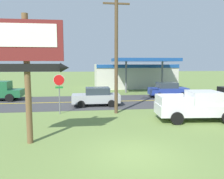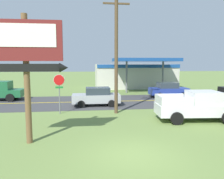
{
  "view_description": "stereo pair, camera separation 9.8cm",
  "coord_description": "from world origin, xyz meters",
  "px_view_note": "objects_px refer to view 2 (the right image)",
  "views": [
    {
      "loc": [
        -2.11,
        -8.61,
        3.81
      ],
      "look_at": [
        0.0,
        8.0,
        1.8
      ],
      "focal_mm": 35.7,
      "sensor_mm": 36.0,
      "label": 1
    },
    {
      "loc": [
        -2.01,
        -8.62,
        3.81
      ],
      "look_at": [
        0.0,
        8.0,
        1.8
      ],
      "focal_mm": 35.7,
      "sensor_mm": 36.0,
      "label": 2
    }
  ],
  "objects_px": {
    "stop_sign": "(59,87)",
    "pickup_white_parked_on_lawn": "(197,106)",
    "utility_pole": "(116,46)",
    "car_blue_near_lane": "(168,90)",
    "gas_station": "(135,75)",
    "car_silver_far_lane": "(96,96)",
    "motel_sign": "(27,54)"
  },
  "relations": [
    {
      "from": "stop_sign",
      "to": "car_silver_far_lane",
      "type": "bearing_deg",
      "value": 44.5
    },
    {
      "from": "utility_pole",
      "to": "car_blue_near_lane",
      "type": "relative_size",
      "value": 2.23
    },
    {
      "from": "stop_sign",
      "to": "utility_pole",
      "type": "distance_m",
      "value": 5.19
    },
    {
      "from": "utility_pole",
      "to": "gas_station",
      "type": "relative_size",
      "value": 0.78
    },
    {
      "from": "utility_pole",
      "to": "motel_sign",
      "type": "bearing_deg",
      "value": -129.77
    },
    {
      "from": "car_blue_near_lane",
      "to": "car_silver_far_lane",
      "type": "distance_m",
      "value": 9.11
    },
    {
      "from": "car_silver_far_lane",
      "to": "utility_pole",
      "type": "bearing_deg",
      "value": -67.12
    },
    {
      "from": "utility_pole",
      "to": "gas_station",
      "type": "distance_m",
      "value": 18.27
    },
    {
      "from": "stop_sign",
      "to": "pickup_white_parked_on_lawn",
      "type": "height_order",
      "value": "stop_sign"
    },
    {
      "from": "gas_station",
      "to": "motel_sign",
      "type": "bearing_deg",
      "value": -113.99
    },
    {
      "from": "car_silver_far_lane",
      "to": "pickup_white_parked_on_lawn",
      "type": "bearing_deg",
      "value": -43.0
    },
    {
      "from": "stop_sign",
      "to": "gas_station",
      "type": "relative_size",
      "value": 0.25
    },
    {
      "from": "stop_sign",
      "to": "gas_station",
      "type": "xyz_separation_m",
      "value": [
        9.59,
        16.89,
        -0.08
      ]
    },
    {
      "from": "motel_sign",
      "to": "car_silver_far_lane",
      "type": "xyz_separation_m",
      "value": [
        3.59,
        9.06,
        -3.36
      ]
    },
    {
      "from": "stop_sign",
      "to": "car_silver_far_lane",
      "type": "xyz_separation_m",
      "value": [
        2.9,
        2.85,
        -1.2
      ]
    },
    {
      "from": "motel_sign",
      "to": "stop_sign",
      "type": "distance_m",
      "value": 6.6
    },
    {
      "from": "motel_sign",
      "to": "utility_pole",
      "type": "relative_size",
      "value": 0.64
    },
    {
      "from": "gas_station",
      "to": "car_silver_far_lane",
      "type": "distance_m",
      "value": 15.59
    },
    {
      "from": "motel_sign",
      "to": "utility_pole",
      "type": "height_order",
      "value": "utility_pole"
    },
    {
      "from": "car_blue_near_lane",
      "to": "car_silver_far_lane",
      "type": "bearing_deg",
      "value": -153.97
    },
    {
      "from": "motel_sign",
      "to": "car_silver_far_lane",
      "type": "distance_m",
      "value": 10.3
    },
    {
      "from": "stop_sign",
      "to": "gas_station",
      "type": "height_order",
      "value": "gas_station"
    },
    {
      "from": "gas_station",
      "to": "car_blue_near_lane",
      "type": "xyz_separation_m",
      "value": [
        1.5,
        -10.04,
        -1.11
      ]
    },
    {
      "from": "motel_sign",
      "to": "gas_station",
      "type": "xyz_separation_m",
      "value": [
        10.28,
        23.1,
        -2.24
      ]
    },
    {
      "from": "stop_sign",
      "to": "pickup_white_parked_on_lawn",
      "type": "distance_m",
      "value": 9.81
    },
    {
      "from": "utility_pole",
      "to": "stop_sign",
      "type": "bearing_deg",
      "value": 176.03
    },
    {
      "from": "car_blue_near_lane",
      "to": "pickup_white_parked_on_lawn",
      "type": "bearing_deg",
      "value": -100.47
    },
    {
      "from": "motel_sign",
      "to": "car_blue_near_lane",
      "type": "bearing_deg",
      "value": 47.94
    },
    {
      "from": "utility_pole",
      "to": "gas_station",
      "type": "bearing_deg",
      "value": 72.67
    },
    {
      "from": "motel_sign",
      "to": "pickup_white_parked_on_lawn",
      "type": "height_order",
      "value": "motel_sign"
    },
    {
      "from": "utility_pole",
      "to": "car_blue_near_lane",
      "type": "bearing_deg",
      "value": 46.17
    },
    {
      "from": "motel_sign",
      "to": "gas_station",
      "type": "distance_m",
      "value": 25.38
    }
  ]
}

